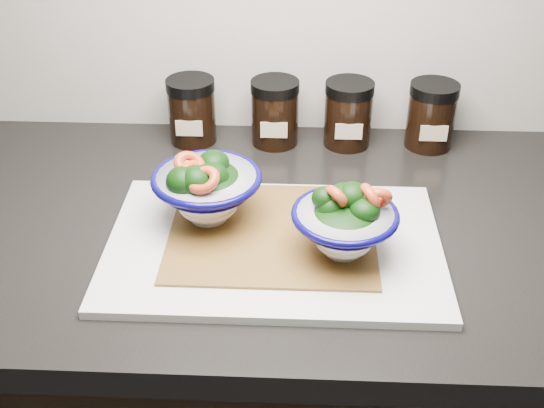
{
  "coord_description": "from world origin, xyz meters",
  "views": [
    {
      "loc": [
        -0.09,
        0.64,
        1.46
      ],
      "look_at": [
        -0.13,
        1.4,
        0.96
      ],
      "focal_mm": 45.0,
      "sensor_mm": 36.0,
      "label": 1
    }
  ],
  "objects_px": {
    "bowl_left": "(206,188)",
    "spice_jar_c": "(348,114)",
    "bowl_right": "(345,222)",
    "spice_jar_b": "(275,112)",
    "spice_jar_d": "(431,115)",
    "cutting_board": "(274,245)",
    "spice_jar_a": "(192,111)"
  },
  "relations": [
    {
      "from": "spice_jar_a",
      "to": "spice_jar_b",
      "type": "xyz_separation_m",
      "value": [
        0.14,
        0.0,
        0.0
      ]
    },
    {
      "from": "bowl_left",
      "to": "spice_jar_d",
      "type": "xyz_separation_m",
      "value": [
        0.35,
        0.26,
        -0.01
      ]
    },
    {
      "from": "spice_jar_a",
      "to": "spice_jar_d",
      "type": "distance_m",
      "value": 0.4
    },
    {
      "from": "spice_jar_b",
      "to": "spice_jar_d",
      "type": "relative_size",
      "value": 1.0
    },
    {
      "from": "cutting_board",
      "to": "bowl_left",
      "type": "bearing_deg",
      "value": 153.91
    },
    {
      "from": "spice_jar_a",
      "to": "spice_jar_c",
      "type": "distance_m",
      "value": 0.27
    },
    {
      "from": "cutting_board",
      "to": "spice_jar_a",
      "type": "bearing_deg",
      "value": 116.38
    },
    {
      "from": "cutting_board",
      "to": "spice_jar_c",
      "type": "bearing_deg",
      "value": 70.09
    },
    {
      "from": "spice_jar_d",
      "to": "bowl_left",
      "type": "bearing_deg",
      "value": -142.83
    },
    {
      "from": "cutting_board",
      "to": "spice_jar_d",
      "type": "height_order",
      "value": "spice_jar_d"
    },
    {
      "from": "bowl_right",
      "to": "spice_jar_a",
      "type": "distance_m",
      "value": 0.41
    },
    {
      "from": "cutting_board",
      "to": "spice_jar_c",
      "type": "distance_m",
      "value": 0.33
    },
    {
      "from": "spice_jar_a",
      "to": "spice_jar_d",
      "type": "relative_size",
      "value": 1.0
    },
    {
      "from": "bowl_right",
      "to": "spice_jar_c",
      "type": "bearing_deg",
      "value": 86.44
    },
    {
      "from": "bowl_right",
      "to": "spice_jar_b",
      "type": "bearing_deg",
      "value": 107.4
    },
    {
      "from": "cutting_board",
      "to": "spice_jar_b",
      "type": "height_order",
      "value": "spice_jar_b"
    },
    {
      "from": "spice_jar_b",
      "to": "spice_jar_c",
      "type": "bearing_deg",
      "value": 0.0
    },
    {
      "from": "spice_jar_d",
      "to": "spice_jar_b",
      "type": "bearing_deg",
      "value": 180.0
    },
    {
      "from": "bowl_left",
      "to": "spice_jar_c",
      "type": "xyz_separation_m",
      "value": [
        0.21,
        0.26,
        -0.01
      ]
    },
    {
      "from": "bowl_right",
      "to": "spice_jar_b",
      "type": "height_order",
      "value": "bowl_right"
    },
    {
      "from": "bowl_right",
      "to": "spice_jar_c",
      "type": "xyz_separation_m",
      "value": [
        0.02,
        0.33,
        -0.0
      ]
    },
    {
      "from": "cutting_board",
      "to": "spice_jar_d",
      "type": "xyz_separation_m",
      "value": [
        0.25,
        0.31,
        0.05
      ]
    },
    {
      "from": "spice_jar_a",
      "to": "spice_jar_b",
      "type": "distance_m",
      "value": 0.14
    },
    {
      "from": "spice_jar_d",
      "to": "spice_jar_a",
      "type": "bearing_deg",
      "value": 180.0
    },
    {
      "from": "spice_jar_b",
      "to": "spice_jar_c",
      "type": "xyz_separation_m",
      "value": [
        0.12,
        0.0,
        0.0
      ]
    },
    {
      "from": "spice_jar_c",
      "to": "spice_jar_d",
      "type": "relative_size",
      "value": 1.0
    },
    {
      "from": "bowl_left",
      "to": "spice_jar_d",
      "type": "distance_m",
      "value": 0.44
    },
    {
      "from": "spice_jar_b",
      "to": "cutting_board",
      "type": "bearing_deg",
      "value": -87.8
    },
    {
      "from": "spice_jar_d",
      "to": "spice_jar_c",
      "type": "bearing_deg",
      "value": 180.0
    },
    {
      "from": "bowl_left",
      "to": "spice_jar_b",
      "type": "xyz_separation_m",
      "value": [
        0.08,
        0.26,
        -0.01
      ]
    },
    {
      "from": "bowl_right",
      "to": "spice_jar_a",
      "type": "height_order",
      "value": "bowl_right"
    },
    {
      "from": "spice_jar_b",
      "to": "spice_jar_d",
      "type": "bearing_deg",
      "value": 0.0
    }
  ]
}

